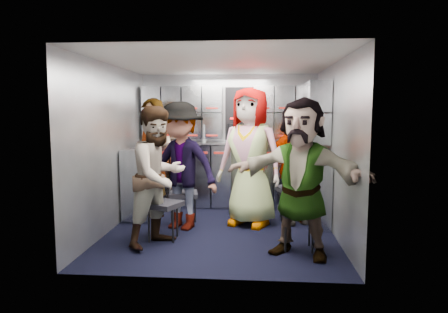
# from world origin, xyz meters

# --- Properties ---
(floor) EXTENTS (3.00, 3.00, 0.00)m
(floor) POSITION_xyz_m (0.00, 0.00, 0.00)
(floor) COLOR black
(floor) RESTS_ON ground
(wall_back) EXTENTS (2.80, 0.04, 2.10)m
(wall_back) POSITION_xyz_m (0.00, 1.50, 1.05)
(wall_back) COLOR #9499A2
(wall_back) RESTS_ON ground
(wall_left) EXTENTS (0.04, 3.00, 2.10)m
(wall_left) POSITION_xyz_m (-1.40, 0.00, 1.05)
(wall_left) COLOR #9499A2
(wall_left) RESTS_ON ground
(wall_right) EXTENTS (0.04, 3.00, 2.10)m
(wall_right) POSITION_xyz_m (1.40, 0.00, 1.05)
(wall_right) COLOR #9499A2
(wall_right) RESTS_ON ground
(ceiling) EXTENTS (2.80, 3.00, 0.02)m
(ceiling) POSITION_xyz_m (0.00, 0.00, 2.10)
(ceiling) COLOR silver
(ceiling) RESTS_ON wall_back
(cart_bank_back) EXTENTS (2.68, 0.38, 0.99)m
(cart_bank_back) POSITION_xyz_m (0.00, 1.29, 0.49)
(cart_bank_back) COLOR gray
(cart_bank_back) RESTS_ON ground
(cart_bank_left) EXTENTS (0.38, 0.76, 0.99)m
(cart_bank_left) POSITION_xyz_m (-1.19, 0.56, 0.49)
(cart_bank_left) COLOR gray
(cart_bank_left) RESTS_ON ground
(counter) EXTENTS (2.68, 0.42, 0.03)m
(counter) POSITION_xyz_m (0.00, 1.29, 1.01)
(counter) COLOR #ADAFB4
(counter) RESTS_ON cart_bank_back
(locker_bank_back) EXTENTS (2.68, 0.28, 0.82)m
(locker_bank_back) POSITION_xyz_m (0.00, 1.35, 1.49)
(locker_bank_back) COLOR gray
(locker_bank_back) RESTS_ON wall_back
(locker_bank_right) EXTENTS (0.28, 1.00, 0.82)m
(locker_bank_right) POSITION_xyz_m (1.25, 0.70, 1.49)
(locker_bank_right) COLOR gray
(locker_bank_right) RESTS_ON wall_right
(right_cabinet) EXTENTS (0.28, 1.20, 1.00)m
(right_cabinet) POSITION_xyz_m (1.25, 0.60, 0.50)
(right_cabinet) COLOR gray
(right_cabinet) RESTS_ON ground
(coffee_niche) EXTENTS (0.46, 0.16, 0.84)m
(coffee_niche) POSITION_xyz_m (0.18, 1.41, 1.47)
(coffee_niche) COLOR black
(coffee_niche) RESTS_ON wall_back
(red_latch_strip) EXTENTS (2.60, 0.02, 0.03)m
(red_latch_strip) POSITION_xyz_m (0.00, 1.09, 0.88)
(red_latch_strip) COLOR maroon
(red_latch_strip) RESTS_ON cart_bank_back
(jump_seat_near_left) EXTENTS (0.49, 0.48, 0.45)m
(jump_seat_near_left) POSITION_xyz_m (-0.64, -0.42, 0.40)
(jump_seat_near_left) COLOR black
(jump_seat_near_left) RESTS_ON ground
(jump_seat_mid_left) EXTENTS (0.43, 0.42, 0.44)m
(jump_seat_mid_left) POSITION_xyz_m (-0.52, 0.23, 0.39)
(jump_seat_mid_left) COLOR black
(jump_seat_mid_left) RESTS_ON ground
(jump_seat_center) EXTENTS (0.43, 0.42, 0.44)m
(jump_seat_center) POSITION_xyz_m (0.36, 0.49, 0.39)
(jump_seat_center) COLOR black
(jump_seat_center) RESTS_ON ground
(jump_seat_mid_right) EXTENTS (0.48, 0.47, 0.46)m
(jump_seat_mid_right) POSITION_xyz_m (0.94, 0.60, 0.41)
(jump_seat_mid_right) COLOR black
(jump_seat_mid_right) RESTS_ON ground
(jump_seat_near_right) EXTENTS (0.44, 0.42, 0.46)m
(jump_seat_near_right) POSITION_xyz_m (0.90, -0.64, 0.41)
(jump_seat_near_right) COLOR black
(jump_seat_near_right) RESTS_ON ground
(attendant_standing) EXTENTS (0.74, 0.70, 1.70)m
(attendant_standing) POSITION_xyz_m (-1.05, 0.68, 0.85)
(attendant_standing) COLOR black
(attendant_standing) RESTS_ON ground
(attendant_arc_a) EXTENTS (0.91, 0.96, 1.57)m
(attendant_arc_a) POSITION_xyz_m (-0.64, -0.60, 0.78)
(attendant_arc_a) COLOR black
(attendant_arc_a) RESTS_ON ground
(attendant_arc_b) EXTENTS (1.20, 0.94, 1.63)m
(attendant_arc_b) POSITION_xyz_m (-0.52, 0.05, 0.82)
(attendant_arc_b) COLOR black
(attendant_arc_b) RESTS_ON ground
(attendant_arc_c) EXTENTS (1.04, 0.88, 1.82)m
(attendant_arc_c) POSITION_xyz_m (0.36, 0.31, 0.91)
(attendant_arc_c) COLOR black
(attendant_arc_c) RESTS_ON ground
(attendant_arc_d) EXTENTS (0.96, 0.70, 1.52)m
(attendant_arc_d) POSITION_xyz_m (0.94, 0.42, 0.76)
(attendant_arc_d) COLOR black
(attendant_arc_d) RESTS_ON ground
(attendant_arc_e) EXTENTS (1.60, 1.07, 1.66)m
(attendant_arc_e) POSITION_xyz_m (0.90, -0.82, 0.83)
(attendant_arc_e) COLOR black
(attendant_arc_e) RESTS_ON ground
(bottle_left) EXTENTS (0.07, 0.07, 0.23)m
(bottle_left) POSITION_xyz_m (-0.78, 1.24, 1.14)
(bottle_left) COLOR white
(bottle_left) RESTS_ON counter
(bottle_mid) EXTENTS (0.07, 0.07, 0.28)m
(bottle_mid) POSITION_xyz_m (-0.36, 1.24, 1.17)
(bottle_mid) COLOR white
(bottle_mid) RESTS_ON counter
(bottle_right) EXTENTS (0.06, 0.06, 0.27)m
(bottle_right) POSITION_xyz_m (0.99, 1.24, 1.17)
(bottle_right) COLOR white
(bottle_right) RESTS_ON counter
(cup_left) EXTENTS (0.07, 0.07, 0.10)m
(cup_left) POSITION_xyz_m (-0.94, 1.23, 1.08)
(cup_left) COLOR #C8AE8D
(cup_left) RESTS_ON counter
(cup_right) EXTENTS (0.08, 0.08, 0.10)m
(cup_right) POSITION_xyz_m (0.43, 1.23, 1.08)
(cup_right) COLOR #C8AE8D
(cup_right) RESTS_ON counter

